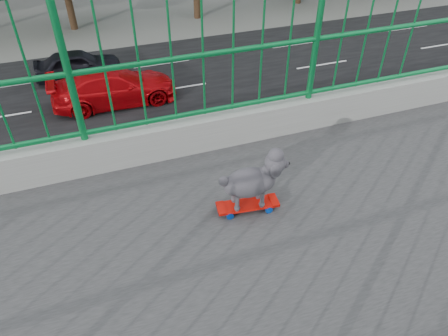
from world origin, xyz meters
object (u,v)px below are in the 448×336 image
car_3 (114,87)px  car_4 (78,64)px  poodle (252,180)px  car_0 (386,185)px  car_1 (408,115)px  skateboard (248,205)px

car_3 → car_4: 3.47m
poodle → car_0: bearing=134.7°
car_0 → car_3: bearing=-143.3°
car_0 → car_3: 11.97m
poodle → car_1: (-8.71, 10.66, -6.51)m
car_0 → car_1: size_ratio=0.90×
skateboard → car_1: 15.14m
car_1 → car_3: bearing=-121.2°
car_4 → car_3: bearing=-157.4°
skateboard → poodle: size_ratio=0.93×
skateboard → car_3: (-15.10, 0.11, -6.26)m
skateboard → car_1: skateboard is taller
skateboard → car_3: size_ratio=0.09×
skateboard → car_1: bearing=136.5°
skateboard → poodle: 0.24m
poodle → car_3: (-15.11, 0.08, -6.50)m
car_0 → car_4: car_0 is taller
poodle → car_0: size_ratio=0.12×
car_1 → car_4: bearing=-128.9°
car_1 → car_3: (-6.40, -10.58, 0.01)m
skateboard → car_4: 19.41m
car_0 → car_4: size_ratio=1.04×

